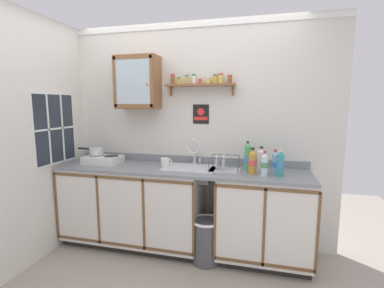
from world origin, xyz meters
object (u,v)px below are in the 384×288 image
at_px(hot_plate_stove, 103,159).
at_px(bottle_water_blue_3, 275,163).
at_px(wall_cabinet, 138,83).
at_px(bottle_opaque_white_1, 261,160).
at_px(dish_rack, 223,167).
at_px(sink, 190,170).
at_px(bottle_detergent_teal_4, 280,164).
at_px(warning_sign, 201,114).
at_px(mug, 165,162).
at_px(bottle_water_clear_0, 264,164).
at_px(bottle_juice_amber_2, 252,162).
at_px(bottle_soda_green_5, 247,157).
at_px(trash_bin, 206,240).
at_px(saucepan, 96,151).

xyz_separation_m(hot_plate_stove, bottle_water_blue_3, (1.90, 0.01, 0.06)).
xyz_separation_m(hot_plate_stove, wall_cabinet, (0.39, 0.15, 0.87)).
bearing_deg(bottle_opaque_white_1, dish_rack, -166.01).
relative_size(hot_plate_stove, bottle_opaque_white_1, 1.59).
distance_m(sink, bottle_detergent_teal_4, 0.93).
xyz_separation_m(bottle_water_blue_3, bottle_detergent_teal_4, (0.05, -0.10, 0.01)).
bearing_deg(hot_plate_stove, warning_sign, 13.74).
relative_size(bottle_detergent_teal_4, mug, 1.95).
xyz_separation_m(bottle_water_blue_3, warning_sign, (-0.81, 0.26, 0.46)).
relative_size(bottle_water_blue_3, dish_rack, 0.77).
distance_m(bottle_water_clear_0, bottle_juice_amber_2, 0.13).
relative_size(sink, bottle_soda_green_5, 1.85).
xyz_separation_m(hot_plate_stove, bottle_detergent_teal_4, (1.94, -0.10, 0.07)).
distance_m(sink, warning_sign, 0.64).
height_order(hot_plate_stove, wall_cabinet, wall_cabinet).
distance_m(sink, mug, 0.29).
relative_size(dish_rack, wall_cabinet, 0.53).
relative_size(bottle_opaque_white_1, dish_rack, 0.82).
distance_m(bottle_water_clear_0, bottle_detergent_teal_4, 0.15).
height_order(bottle_detergent_teal_4, mug, bottle_detergent_teal_4).
bearing_deg(hot_plate_stove, sink, 1.03).
bearing_deg(dish_rack, mug, 175.60).
bearing_deg(dish_rack, wall_cabinet, 170.48).
bearing_deg(warning_sign, bottle_soda_green_5, -18.09).
xyz_separation_m(bottle_water_clear_0, warning_sign, (-0.71, 0.39, 0.45)).
relative_size(wall_cabinet, trash_bin, 1.26).
bearing_deg(sink, dish_rack, -6.56).
bearing_deg(bottle_water_clear_0, bottle_detergent_teal_4, 7.97).
bearing_deg(dish_rack, sink, 173.44).
bearing_deg(sink, bottle_soda_green_5, 7.14).
bearing_deg(warning_sign, hot_plate_stove, -166.26).
bearing_deg(saucepan, hot_plate_stove, -11.84).
bearing_deg(mug, hot_plate_stove, -177.94).
bearing_deg(bottle_soda_green_5, warning_sign, 161.91).
xyz_separation_m(saucepan, bottle_water_blue_3, (2.00, -0.02, -0.03)).
distance_m(saucepan, bottle_juice_amber_2, 1.79).
distance_m(dish_rack, warning_sign, 0.67).
relative_size(hot_plate_stove, bottle_juice_amber_2, 1.54).
bearing_deg(bottle_opaque_white_1, wall_cabinet, 176.86).
bearing_deg(hot_plate_stove, bottle_opaque_white_1, 2.27).
bearing_deg(bottle_soda_green_5, hot_plate_stove, -176.73).
relative_size(wall_cabinet, warning_sign, 2.71).
bearing_deg(hot_plate_stove, mug, 2.06).
height_order(bottle_water_clear_0, wall_cabinet, wall_cabinet).
distance_m(saucepan, dish_rack, 1.50).
xyz_separation_m(bottle_detergent_teal_4, bottle_soda_green_5, (-0.32, 0.19, 0.02)).
bearing_deg(dish_rack, bottle_juice_amber_2, -9.23).
distance_m(bottle_water_clear_0, bottle_opaque_white_1, 0.19).
distance_m(bottle_water_blue_3, mug, 1.15).
bearing_deg(trash_bin, dish_rack, 51.78).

